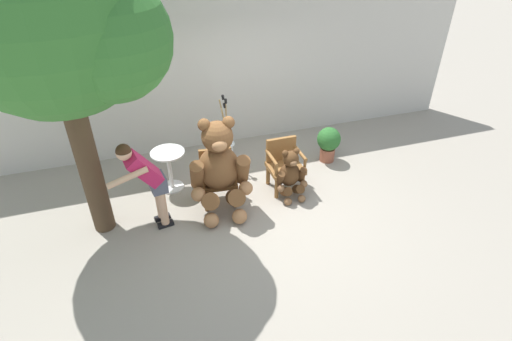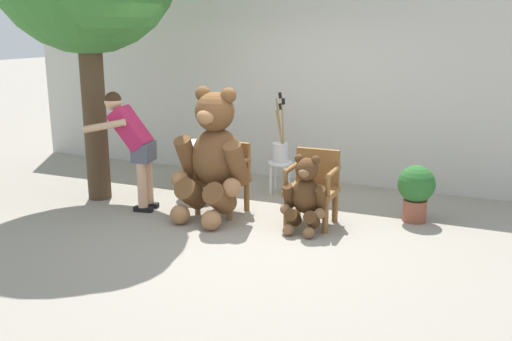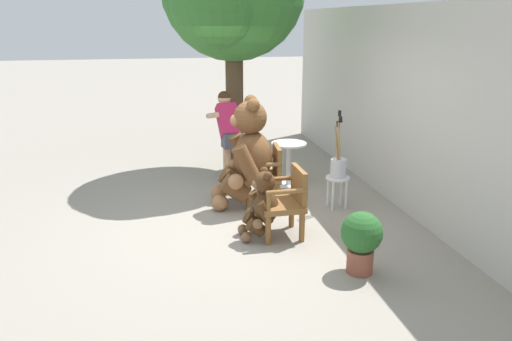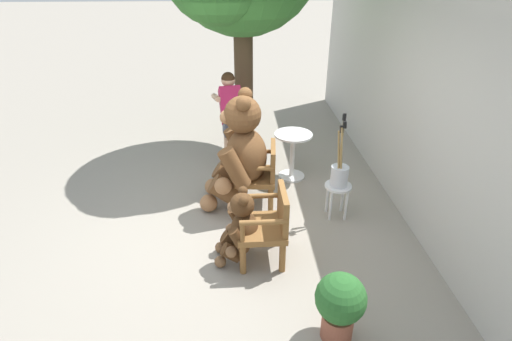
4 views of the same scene
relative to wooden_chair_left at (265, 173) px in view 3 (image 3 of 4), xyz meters
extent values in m
plane|color=gray|center=(0.57, -0.48, -0.46)|extent=(60.00, 60.00, 0.00)
cube|color=beige|center=(0.57, 1.92, 0.94)|extent=(10.00, 0.16, 2.80)
cube|color=brown|center=(-0.01, -0.06, -0.06)|extent=(0.61, 0.57, 0.07)
cylinder|color=brown|center=(-0.25, -0.25, -0.28)|extent=(0.07, 0.07, 0.37)
cylinder|color=brown|center=(0.20, -0.29, -0.28)|extent=(0.07, 0.07, 0.37)
cylinder|color=brown|center=(-0.22, 0.17, -0.28)|extent=(0.07, 0.07, 0.37)
cylinder|color=brown|center=(0.24, 0.13, -0.28)|extent=(0.07, 0.07, 0.37)
cube|color=brown|center=(0.02, 0.17, 0.19)|extent=(0.52, 0.11, 0.42)
cylinder|color=brown|center=(-0.25, -0.04, 0.20)|extent=(0.10, 0.48, 0.06)
cylinder|color=brown|center=(-0.27, -0.25, 0.09)|extent=(0.05, 0.05, 0.22)
cylinder|color=brown|center=(0.24, -0.08, 0.20)|extent=(0.10, 0.48, 0.06)
cylinder|color=brown|center=(0.22, -0.29, 0.09)|extent=(0.05, 0.05, 0.22)
cube|color=brown|center=(1.15, -0.06, -0.06)|extent=(0.57, 0.53, 0.07)
cylinder|color=brown|center=(0.92, -0.27, -0.28)|extent=(0.07, 0.07, 0.37)
cylinder|color=brown|center=(1.38, -0.27, -0.28)|extent=(0.07, 0.07, 0.37)
cylinder|color=brown|center=(0.92, 0.15, -0.28)|extent=(0.07, 0.07, 0.37)
cylinder|color=brown|center=(1.38, 0.15, -0.28)|extent=(0.07, 0.07, 0.37)
cube|color=brown|center=(1.15, 0.17, 0.19)|extent=(0.52, 0.07, 0.42)
cylinder|color=brown|center=(0.90, -0.06, 0.20)|extent=(0.06, 0.48, 0.06)
cylinder|color=brown|center=(0.90, -0.27, 0.09)|extent=(0.05, 0.05, 0.22)
cylinder|color=brown|center=(1.40, -0.06, 0.20)|extent=(0.06, 0.48, 0.06)
cylinder|color=brown|center=(1.40, -0.27, 0.09)|extent=(0.05, 0.05, 0.22)
ellipsoid|color=brown|center=(-0.01, -0.18, 0.25)|extent=(0.69, 0.60, 0.74)
sphere|color=brown|center=(-0.01, -0.22, 0.82)|extent=(0.47, 0.47, 0.47)
ellipsoid|color=#A47148|center=(-0.03, -0.42, 0.79)|extent=(0.24, 0.19, 0.17)
sphere|color=black|center=(-0.03, -0.42, 0.80)|extent=(0.07, 0.07, 0.07)
sphere|color=brown|center=(-0.18, -0.18, 1.02)|extent=(0.18, 0.18, 0.18)
sphere|color=brown|center=(0.17, -0.21, 1.02)|extent=(0.18, 0.18, 0.18)
cylinder|color=brown|center=(-0.36, -0.27, 0.25)|extent=(0.25, 0.43, 0.56)
sphere|color=#A47148|center=(-0.39, -0.42, 0.01)|extent=(0.22, 0.22, 0.22)
cylinder|color=brown|center=(0.33, -0.34, 0.25)|extent=(0.25, 0.43, 0.56)
sphere|color=#A47148|center=(0.33, -0.48, 0.01)|extent=(0.22, 0.22, 0.22)
cylinder|color=brown|center=(-0.23, -0.43, -0.15)|extent=(0.31, 0.48, 0.43)
sphere|color=#A47148|center=(-0.27, -0.65, -0.34)|extent=(0.23, 0.23, 0.23)
cylinder|color=brown|center=(0.17, -0.47, -0.15)|extent=(0.31, 0.48, 0.43)
sphere|color=#A47148|center=(0.17, -0.69, -0.34)|extent=(0.23, 0.23, 0.23)
ellipsoid|color=#4C3019|center=(1.15, -0.24, -0.07)|extent=(0.36, 0.30, 0.41)
sphere|color=#4C3019|center=(1.15, -0.26, 0.25)|extent=(0.26, 0.26, 0.26)
ellipsoid|color=brown|center=(1.15, -0.37, 0.23)|extent=(0.12, 0.10, 0.10)
sphere|color=black|center=(1.15, -0.37, 0.24)|extent=(0.04, 0.04, 0.04)
sphere|color=#4C3019|center=(1.05, -0.25, 0.36)|extent=(0.10, 0.10, 0.10)
sphere|color=#4C3019|center=(1.25, -0.25, 0.36)|extent=(0.10, 0.10, 0.10)
cylinder|color=#4C3019|center=(0.96, -0.31, -0.07)|extent=(0.12, 0.23, 0.31)
sphere|color=brown|center=(0.95, -0.39, -0.20)|extent=(0.12, 0.12, 0.12)
cylinder|color=#4C3019|center=(1.34, -0.31, -0.07)|extent=(0.12, 0.23, 0.31)
sphere|color=brown|center=(1.35, -0.39, -0.20)|extent=(0.12, 0.12, 0.12)
cylinder|color=#4C3019|center=(1.04, -0.39, -0.29)|extent=(0.15, 0.26, 0.24)
sphere|color=brown|center=(1.03, -0.52, -0.40)|extent=(0.13, 0.13, 0.13)
cylinder|color=#4C3019|center=(1.26, -0.39, -0.29)|extent=(0.15, 0.26, 0.24)
sphere|color=brown|center=(1.27, -0.51, -0.40)|extent=(0.13, 0.13, 0.13)
cube|color=black|center=(-0.96, -0.25, -0.43)|extent=(0.25, 0.13, 0.06)
cylinder|color=tan|center=(-0.96, -0.25, 0.01)|extent=(0.12, 0.12, 0.82)
cube|color=black|center=(-0.93, -0.43, -0.43)|extent=(0.25, 0.13, 0.06)
cylinder|color=tan|center=(-0.93, -0.43, 0.01)|extent=(0.12, 0.12, 0.82)
cube|color=#4C5160|center=(-0.94, -0.34, 0.29)|extent=(0.27, 0.33, 0.24)
cube|color=#B21E4C|center=(-1.10, -0.37, 0.57)|extent=(0.53, 0.40, 0.55)
sphere|color=tan|center=(-1.31, -0.40, 0.90)|extent=(0.21, 0.21, 0.21)
sphere|color=#382314|center=(-1.31, -0.40, 0.92)|extent=(0.21, 0.21, 0.21)
cylinder|color=tan|center=(-1.32, -0.60, 0.62)|extent=(0.57, 0.18, 0.20)
cylinder|color=tan|center=(-1.14, -0.18, 0.45)|extent=(0.25, 0.12, 0.50)
cylinder|color=silver|center=(0.37, 0.97, -0.02)|extent=(0.34, 0.34, 0.03)
cylinder|color=silver|center=(0.47, 1.07, -0.25)|extent=(0.04, 0.04, 0.43)
cylinder|color=silver|center=(0.27, 1.07, -0.25)|extent=(0.04, 0.04, 0.43)
cylinder|color=silver|center=(0.47, 0.87, -0.25)|extent=(0.04, 0.04, 0.43)
cylinder|color=silver|center=(0.27, 0.87, -0.25)|extent=(0.04, 0.04, 0.43)
cylinder|color=silver|center=(0.37, 0.97, 0.13)|extent=(0.22, 0.22, 0.26)
cylinder|color=#997A47|center=(0.37, 0.95, 0.47)|extent=(0.14, 0.06, 0.78)
cylinder|color=black|center=(0.37, 0.95, 0.90)|extent=(0.06, 0.05, 0.09)
cylinder|color=#997A47|center=(0.38, 0.93, 0.40)|extent=(0.14, 0.05, 0.64)
cylinder|color=black|center=(0.38, 0.93, 0.76)|extent=(0.06, 0.05, 0.09)
cylinder|color=#997A47|center=(0.41, 0.95, 0.43)|extent=(0.05, 0.08, 0.71)
cylinder|color=black|center=(0.41, 0.95, 0.83)|extent=(0.05, 0.05, 0.08)
cylinder|color=white|center=(-0.70, 0.53, 0.24)|extent=(0.56, 0.56, 0.03)
cylinder|color=white|center=(-0.70, 0.53, -0.12)|extent=(0.07, 0.07, 0.69)
cylinder|color=white|center=(-0.70, 0.53, -0.45)|extent=(0.40, 0.40, 0.03)
cylinder|color=#473523|center=(-1.81, -0.15, 0.76)|extent=(0.30, 0.30, 2.44)
sphere|color=#33702D|center=(-1.21, -0.51, 2.39)|extent=(1.42, 1.42, 1.42)
cylinder|color=brown|center=(2.25, 0.54, -0.33)|extent=(0.28, 0.28, 0.26)
sphere|color=#286028|center=(2.25, 0.54, 0.00)|extent=(0.44, 0.44, 0.44)
camera|label=1|loc=(-1.03, -5.22, 3.61)|focal=28.00mm
camera|label=2|loc=(3.04, -6.13, 1.79)|focal=40.00mm
camera|label=3|loc=(6.72, -1.49, 2.12)|focal=35.00mm
camera|label=4|loc=(4.66, -0.31, 2.53)|focal=28.00mm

